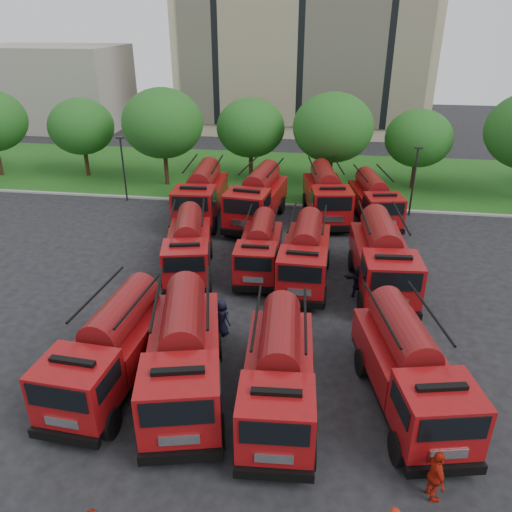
{
  "coord_description": "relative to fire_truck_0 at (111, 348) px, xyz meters",
  "views": [
    {
      "loc": [
        5.76,
        -18.88,
        13.51
      ],
      "look_at": [
        2.26,
        4.95,
        1.8
      ],
      "focal_mm": 35.0,
      "sensor_mm": 36.0,
      "label": 1
    }
  ],
  "objects": [
    {
      "name": "fire_truck_1",
      "position": [
        3.0,
        -0.1,
        0.11
      ],
      "size": [
        4.41,
        8.24,
        3.57
      ],
      "rotation": [
        0.0,
        0.0,
        0.23
      ],
      "color": "black",
      "rests_on": "ground"
    },
    {
      "name": "firefighter_2",
      "position": [
        11.8,
        -3.73,
        -1.69
      ],
      "size": [
        0.87,
        1.22,
        1.89
      ],
      "primitive_type": "imported",
      "rotation": [
        0.0,
        0.0,
        1.8
      ],
      "color": "#A71C0C",
      "rests_on": "ground"
    },
    {
      "name": "side_building",
      "position": [
        -27.78,
        47.85,
        3.31
      ],
      "size": [
        18.0,
        12.0,
        10.0
      ],
      "primitive_type": "cube",
      "color": "gray",
      "rests_on": "ground"
    },
    {
      "name": "fire_truck_0",
      "position": [
        0.0,
        0.0,
        0.0
      ],
      "size": [
        3.1,
        7.54,
        3.36
      ],
      "rotation": [
        0.0,
        0.0,
        -0.07
      ],
      "color": "black",
      "rests_on": "ground"
    },
    {
      "name": "lawn",
      "position": [
        2.22,
        29.85,
        -1.63
      ],
      "size": [
        70.0,
        16.0,
        0.12
      ],
      "primitive_type": "cube",
      "color": "#174E14",
      "rests_on": "ground"
    },
    {
      "name": "ground",
      "position": [
        2.22,
        3.85,
        -1.69
      ],
      "size": [
        140.0,
        140.0,
        0.0
      ],
      "primitive_type": "plane",
      "color": "black",
      "rests_on": "ground"
    },
    {
      "name": "fire_truck_9",
      "position": [
        3.19,
        18.21,
        0.14
      ],
      "size": [
        3.71,
        8.28,
        3.64
      ],
      "rotation": [
        0.0,
        0.0,
        -0.12
      ],
      "color": "black",
      "rests_on": "ground"
    },
    {
      "name": "fire_truck_11",
      "position": [
        11.42,
        19.49,
        -0.09
      ],
      "size": [
        3.68,
        7.32,
        3.18
      ],
      "rotation": [
        0.0,
        0.0,
        0.19
      ],
      "color": "black",
      "rests_on": "ground"
    },
    {
      "name": "fire_truck_6",
      "position": [
        7.07,
        9.77,
        -0.05
      ],
      "size": [
        2.76,
        7.2,
        3.25
      ],
      "rotation": [
        0.0,
        0.0,
        -0.02
      ],
      "color": "black",
      "rests_on": "ground"
    },
    {
      "name": "fire_truck_8",
      "position": [
        -0.87,
        18.32,
        0.14
      ],
      "size": [
        3.28,
        8.13,
        3.63
      ],
      "rotation": [
        0.0,
        0.0,
        0.05
      ],
      "color": "black",
      "rests_on": "ground"
    },
    {
      "name": "fire_truck_7",
      "position": [
        11.18,
        9.59,
        0.11
      ],
      "size": [
        3.35,
        8.04,
        3.58
      ],
      "rotation": [
        0.0,
        0.0,
        0.08
      ],
      "color": "black",
      "rests_on": "ground"
    },
    {
      "name": "fire_truck_2",
      "position": [
        6.69,
        -0.5,
        -0.03
      ],
      "size": [
        3.05,
        7.41,
        3.3
      ],
      "rotation": [
        0.0,
        0.0,
        0.07
      ],
      "color": "black",
      "rests_on": "ground"
    },
    {
      "name": "tree_1",
      "position": [
        -13.78,
        26.85,
        2.86
      ],
      "size": [
        5.71,
        5.71,
        6.98
      ],
      "color": "#382314",
      "rests_on": "ground"
    },
    {
      "name": "tree_5",
      "position": [
        15.22,
        27.35,
        2.66
      ],
      "size": [
        5.46,
        5.46,
        6.68
      ],
      "color": "#382314",
      "rests_on": "ground"
    },
    {
      "name": "apartment_building",
      "position": [
        4.22,
        51.79,
        10.81
      ],
      "size": [
        30.0,
        14.18,
        25.0
      ],
      "color": "beige",
      "rests_on": "ground"
    },
    {
      "name": "firefighter_5",
      "position": [
        9.97,
        8.34,
        -1.69
      ],
      "size": [
        1.84,
        1.21,
        1.83
      ],
      "primitive_type": "imported",
      "rotation": [
        0.0,
        0.0,
        2.83
      ],
      "color": "black",
      "rests_on": "ground"
    },
    {
      "name": "tree_3",
      "position": [
        1.22,
        27.85,
        2.99
      ],
      "size": [
        5.88,
        5.88,
        7.19
      ],
      "color": "#382314",
      "rests_on": "ground"
    },
    {
      "name": "tree_2",
      "position": [
        -5.78,
        25.35,
        3.66
      ],
      "size": [
        6.72,
        6.72,
        8.22
      ],
      "color": "#382314",
      "rests_on": "ground"
    },
    {
      "name": "firefighter_3",
      "position": [
        12.3,
        1.7,
        -1.69
      ],
      "size": [
        1.07,
        0.67,
        1.55
      ],
      "primitive_type": "imported",
      "rotation": [
        0.0,
        0.0,
        3.3
      ],
      "color": "#A71C0C",
      "rests_on": "ground"
    },
    {
      "name": "lamp_post_1",
      "position": [
        14.22,
        21.05,
        1.21
      ],
      "size": [
        0.6,
        0.25,
        5.11
      ],
      "color": "black",
      "rests_on": "ground"
    },
    {
      "name": "fire_truck_3",
      "position": [
        11.47,
        0.42,
        0.0
      ],
      "size": [
        4.06,
        7.75,
        3.36
      ],
      "rotation": [
        0.0,
        0.0,
        0.22
      ],
      "color": "black",
      "rests_on": "ground"
    },
    {
      "name": "tree_4",
      "position": [
        8.22,
        26.35,
        3.53
      ],
      "size": [
        6.55,
        6.55,
        8.01
      ],
      "color": "#382314",
      "rests_on": "ground"
    },
    {
      "name": "curb",
      "position": [
        2.22,
        21.75,
        -1.62
      ],
      "size": [
        70.0,
        0.3,
        0.14
      ],
      "primitive_type": "cube",
      "color": "gray",
      "rests_on": "ground"
    },
    {
      "name": "lamp_post_0",
      "position": [
        -7.78,
        21.05,
        1.21
      ],
      "size": [
        0.6,
        0.25,
        5.11
      ],
      "color": "black",
      "rests_on": "ground"
    },
    {
      "name": "fire_truck_4",
      "position": [
        0.42,
        9.89,
        -0.08
      ],
      "size": [
        3.86,
        7.37,
        3.2
      ],
      "rotation": [
        0.0,
        0.0,
        0.22
      ],
      "color": "black",
      "rests_on": "ground"
    },
    {
      "name": "firefighter_4",
      "position": [
        3.59,
        3.98,
        -1.69
      ],
      "size": [
        1.06,
        0.99,
        1.81
      ],
      "primitive_type": "imported",
      "rotation": [
        0.0,
        0.0,
        2.52
      ],
      "color": "black",
      "rests_on": "ground"
    },
    {
      "name": "fire_truck_5",
      "position": [
        4.43,
        10.57,
        -0.22
      ],
      "size": [
        2.53,
        6.49,
        2.92
      ],
      "rotation": [
        0.0,
        0.0,
        0.03
      ],
      "color": "black",
      "rests_on": "ground"
    },
    {
      "name": "fire_truck_10",
      "position": [
        8.01,
        19.77,
        0.07
      ],
      "size": [
        3.82,
        8.01,
        3.5
      ],
      "rotation": [
        0.0,
        0.0,
        0.16
      ],
      "color": "black",
      "rests_on": "ground"
    }
  ]
}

